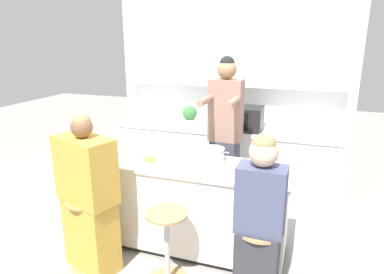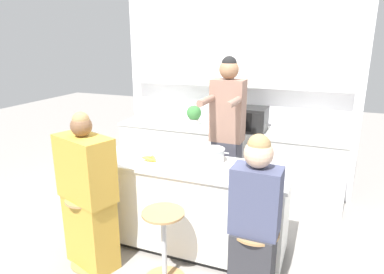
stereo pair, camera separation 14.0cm
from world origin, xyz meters
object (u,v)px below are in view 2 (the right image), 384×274
(fruit_bowl, at_px, (180,157))
(bar_stool_leftmost, at_px, (88,229))
(cooking_pot, at_px, (213,155))
(potted_plant, at_px, (194,114))
(bar_stool_center, at_px, (164,245))
(banana_bunch, at_px, (150,158))
(person_cooking, at_px, (227,143))
(person_wrapped_blanket, at_px, (88,197))
(person_seated_near, at_px, (254,232))
(microwave, at_px, (246,119))
(kitchen_island, at_px, (190,205))
(bar_stool_rightmost, at_px, (253,267))
(coffee_cup_near, at_px, (257,169))

(fruit_bowl, bearing_deg, bar_stool_leftmost, -134.59)
(cooking_pot, relative_size, potted_plant, 1.24)
(bar_stool_leftmost, bearing_deg, bar_stool_center, 1.46)
(cooking_pot, relative_size, banana_bunch, 1.84)
(bar_stool_center, relative_size, person_cooking, 0.36)
(bar_stool_center, bearing_deg, cooking_pot, 75.59)
(fruit_bowl, height_order, banana_bunch, fruit_bowl)
(person_wrapped_blanket, bearing_deg, bar_stool_center, 20.47)
(person_seated_near, bearing_deg, banana_bunch, 156.82)
(person_wrapped_blanket, bearing_deg, microwave, 81.65)
(person_seated_near, relative_size, potted_plant, 5.47)
(bar_stool_leftmost, bearing_deg, kitchen_island, 38.21)
(person_seated_near, bearing_deg, bar_stool_center, -179.78)
(bar_stool_leftmost, bearing_deg, person_cooking, 51.27)
(bar_stool_rightmost, height_order, banana_bunch, banana_bunch)
(bar_stool_center, xyz_separation_m, microwave, (0.24, 1.89, 0.72))
(person_seated_near, bearing_deg, fruit_bowl, 145.03)
(person_seated_near, xyz_separation_m, coffee_cup_near, (-0.11, 0.58, 0.27))
(bar_stool_center, xyz_separation_m, person_wrapped_blanket, (-0.74, -0.02, 0.33))
(kitchen_island, xyz_separation_m, potted_plant, (-0.47, 1.34, 0.62))
(banana_bunch, bearing_deg, bar_stool_rightmost, -24.16)
(bar_stool_center, distance_m, potted_plant, 2.11)
(person_seated_near, xyz_separation_m, microwave, (-0.52, 1.91, 0.41))
(fruit_bowl, xyz_separation_m, banana_bunch, (-0.27, -0.12, -0.01))
(person_wrapped_blanket, height_order, banana_bunch, person_wrapped_blanket)
(bar_stool_rightmost, height_order, person_cooking, person_cooking)
(fruit_bowl, bearing_deg, person_seated_near, -36.72)
(person_cooking, bearing_deg, person_wrapped_blanket, -126.82)
(kitchen_island, bearing_deg, microwave, 79.49)
(banana_bunch, bearing_deg, kitchen_island, 10.36)
(bar_stool_rightmost, bearing_deg, kitchen_island, 142.48)
(kitchen_island, height_order, coffee_cup_near, coffee_cup_near)
(kitchen_island, bearing_deg, bar_stool_rightmost, -37.52)
(bar_stool_leftmost, height_order, potted_plant, potted_plant)
(kitchen_island, bearing_deg, person_wrapped_blanket, -140.71)
(kitchen_island, height_order, potted_plant, potted_plant)
(bar_stool_center, distance_m, bar_stool_rightmost, 0.77)
(person_cooking, xyz_separation_m, microwave, (0.04, 0.70, 0.12))
(potted_plant, bearing_deg, fruit_bowl, -74.71)
(fruit_bowl, bearing_deg, microwave, 73.84)
(banana_bunch, xyz_separation_m, microwave, (0.63, 1.38, 0.16))
(bar_stool_leftmost, relative_size, person_wrapped_blanket, 0.46)
(cooking_pot, relative_size, fruit_bowl, 1.85)
(kitchen_island, relative_size, person_cooking, 1.02)
(fruit_bowl, bearing_deg, banana_bunch, -155.29)
(person_seated_near, bearing_deg, cooking_pot, 129.36)
(person_seated_near, distance_m, coffee_cup_near, 0.65)
(banana_bunch, relative_size, potted_plant, 0.67)
(bar_stool_leftmost, distance_m, person_wrapped_blanket, 0.33)
(person_cooking, bearing_deg, kitchen_island, -107.17)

